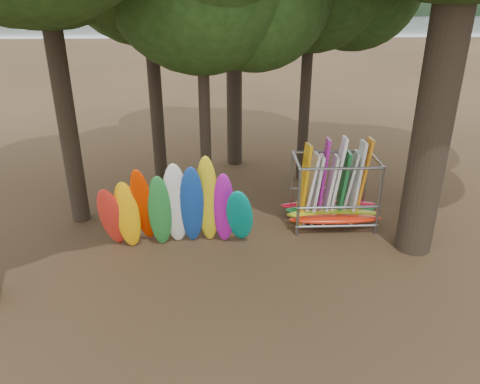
{
  "coord_description": "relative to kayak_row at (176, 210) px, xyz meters",
  "views": [
    {
      "loc": [
        -0.9,
        -11.58,
        7.25
      ],
      "look_at": [
        -0.36,
        1.5,
        1.4
      ],
      "focal_mm": 35.0,
      "sensor_mm": 36.0,
      "label": 1
    }
  ],
  "objects": [
    {
      "name": "kayak_row",
      "position": [
        0.0,
        0.0,
        0.0
      ],
      "size": [
        4.49,
        1.79,
        3.18
      ],
      "color": "red",
      "rests_on": "ground"
    },
    {
      "name": "lake",
      "position": [
        2.25,
        59.49,
        -1.32
      ],
      "size": [
        160.0,
        160.0,
        0.0
      ],
      "primitive_type": "plane",
      "color": "gray",
      "rests_on": "ground"
    },
    {
      "name": "far_shore",
      "position": [
        2.25,
        109.49,
        0.68
      ],
      "size": [
        160.0,
        4.0,
        4.0
      ],
      "primitive_type": "cube",
      "color": "black",
      "rests_on": "ground"
    },
    {
      "name": "ground",
      "position": [
        2.25,
        -0.51,
        -1.32
      ],
      "size": [
        120.0,
        120.0,
        0.0
      ],
      "primitive_type": "plane",
      "color": "#47331E",
      "rests_on": "ground"
    },
    {
      "name": "storage_rack",
      "position": [
        4.91,
        1.48,
        -0.26
      ],
      "size": [
        3.24,
        1.6,
        2.89
      ],
      "color": "slate",
      "rests_on": "ground"
    }
  ]
}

